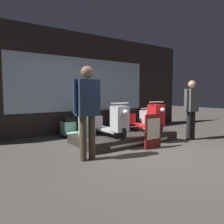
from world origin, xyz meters
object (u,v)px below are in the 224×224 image
object	(u,v)px
scooter_display_right	(141,119)
price_sign_board	(153,131)
scooter_display_left	(106,122)
scooter_backrow_0	(77,128)
scooter_backrow_1	(108,125)
person_left_browsing	(87,105)
scooter_backrow_2	(134,122)
person_right_browsing	(191,106)

from	to	relation	value
scooter_display_right	price_sign_board	xyz separation A→B (m)	(-0.49, -0.94, -0.16)
scooter_display_right	scooter_display_left	bearing A→B (deg)	180.00
scooter_display_left	scooter_backrow_0	distance (m)	0.96
scooter_backrow_1	person_left_browsing	bearing A→B (deg)	-133.77
scooter_display_left	scooter_backrow_0	world-z (taller)	scooter_display_left
scooter_backrow_2	scooter_display_right	bearing A→B (deg)	-120.87
person_left_browsing	price_sign_board	xyz separation A→B (m)	(1.65, -0.09, -0.64)
scooter_backrow_0	scooter_backrow_2	size ratio (longest dim) A/B	1.00
scooter_backrow_1	person_left_browsing	xyz separation A→B (m)	(-1.64, -1.71, 0.71)
scooter_display_right	person_right_browsing	world-z (taller)	person_right_browsing
scooter_backrow_1	scooter_backrow_2	world-z (taller)	same
scooter_display_left	person_right_browsing	world-z (taller)	person_right_browsing
scooter_display_right	scooter_backrow_0	world-z (taller)	scooter_display_right
scooter_backrow_2	person_right_browsing	bearing A→B (deg)	-72.50
scooter_display_right	person_left_browsing	distance (m)	2.36
person_left_browsing	scooter_display_right	bearing A→B (deg)	21.65
scooter_backrow_2	price_sign_board	bearing A→B (deg)	-119.23
scooter_display_right	scooter_backrow_1	xyz separation A→B (m)	(-0.51, 0.86, -0.22)
scooter_display_right	scooter_backrow_0	distance (m)	1.77
scooter_backrow_2	person_right_browsing	xyz separation A→B (m)	(0.54, -1.71, 0.59)
scooter_backrow_1	person_left_browsing	world-z (taller)	person_left_browsing
scooter_display_right	person_right_browsing	distance (m)	1.40
scooter_display_right	scooter_backrow_0	xyz separation A→B (m)	(-1.53, 0.86, -0.22)
person_right_browsing	price_sign_board	size ratio (longest dim) A/B	2.03
scooter_display_left	scooter_backrow_0	xyz separation A→B (m)	(-0.36, 0.86, -0.22)
scooter_display_left	scooter_backrow_1	xyz separation A→B (m)	(0.66, 0.86, -0.22)
scooter_display_right	scooter_backrow_1	world-z (taller)	scooter_display_right
person_left_browsing	person_right_browsing	bearing A→B (deg)	0.00
scooter_backrow_0	scooter_backrow_1	xyz separation A→B (m)	(1.02, 0.00, 0.00)
scooter_display_right	price_sign_board	world-z (taller)	scooter_display_right
scooter_backrow_1	price_sign_board	xyz separation A→B (m)	(0.02, -1.79, 0.07)
person_right_browsing	scooter_backrow_1	bearing A→B (deg)	132.37
scooter_backrow_2	price_sign_board	size ratio (longest dim) A/B	2.04
scooter_backrow_0	price_sign_board	world-z (taller)	scooter_backrow_0
scooter_backrow_2	person_right_browsing	world-z (taller)	person_right_browsing
person_right_browsing	person_left_browsing	bearing A→B (deg)	180.00
person_left_browsing	price_sign_board	world-z (taller)	person_left_browsing
scooter_backrow_1	price_sign_board	bearing A→B (deg)	-89.50
scooter_backrow_0	person_left_browsing	xyz separation A→B (m)	(-0.62, -1.71, 0.71)
scooter_backrow_1	person_right_browsing	xyz separation A→B (m)	(1.56, -1.71, 0.59)
scooter_display_left	scooter_display_right	size ratio (longest dim) A/B	1.00
scooter_backrow_0	price_sign_board	size ratio (longest dim) A/B	2.04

